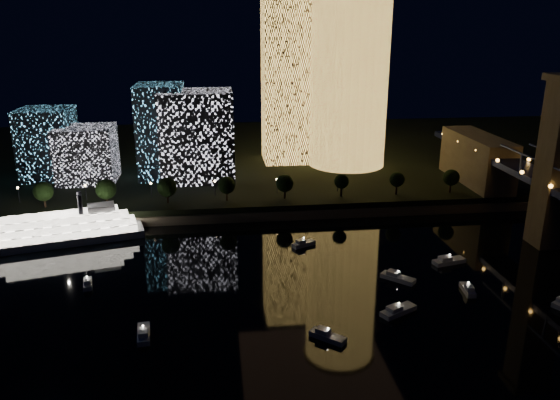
{
  "coord_description": "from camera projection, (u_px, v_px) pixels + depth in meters",
  "views": [
    {
      "loc": [
        -32.97,
        -90.89,
        63.68
      ],
      "look_at": [
        -15.58,
        55.0,
        15.38
      ],
      "focal_mm": 35.0,
      "sensor_mm": 36.0,
      "label": 1
    }
  ],
  "objects": [
    {
      "name": "motorboats",
      "position": [
        352.0,
        328.0,
        117.35
      ],
      "size": [
        119.83,
        87.51,
        2.78
      ],
      "color": "silver",
      "rests_on": "ground"
    },
    {
      "name": "tower_cylindrical",
      "position": [
        350.0,
        62.0,
        221.95
      ],
      "size": [
        34.0,
        34.0,
        85.48
      ],
      "color": "#E8AE4A",
      "rests_on": "far_bank"
    },
    {
      "name": "seawall",
      "position": [
        316.0,
        212.0,
        186.21
      ],
      "size": [
        420.0,
        6.0,
        3.0
      ],
      "primitive_type": "cube",
      "color": "#6B5E4C",
      "rests_on": "ground"
    },
    {
      "name": "riverboat",
      "position": [
        54.0,
        231.0,
        163.29
      ],
      "size": [
        51.42,
        21.7,
        15.21
      ],
      "color": "silver",
      "rests_on": "ground"
    },
    {
      "name": "street_lamps",
      "position": [
        215.0,
        185.0,
        191.36
      ],
      "size": [
        132.7,
        0.7,
        5.65
      ],
      "color": "black",
      "rests_on": "far_bank"
    },
    {
      "name": "esplanade_trees",
      "position": [
        207.0,
        186.0,
        184.97
      ],
      "size": [
        165.69,
        6.87,
        8.94
      ],
      "color": "black",
      "rests_on": "far_bank"
    },
    {
      "name": "tower_rectangular",
      "position": [
        288.0,
        83.0,
        231.98
      ],
      "size": [
        21.22,
        21.22,
        67.53
      ],
      "primitive_type": "cube",
      "color": "#E8AE4A",
      "rests_on": "far_bank"
    },
    {
      "name": "midrise_blocks",
      "position": [
        142.0,
        138.0,
        210.61
      ],
      "size": [
        81.24,
        31.37,
        35.77
      ],
      "color": "white",
      "rests_on": "far_bank"
    },
    {
      "name": "far_bank",
      "position": [
        286.0,
        156.0,
        259.48
      ],
      "size": [
        420.0,
        160.0,
        5.0
      ],
      "primitive_type": "cube",
      "color": "black",
      "rests_on": "ground"
    },
    {
      "name": "ground",
      "position": [
        389.0,
        355.0,
        109.33
      ],
      "size": [
        520.0,
        520.0,
        0.0
      ],
      "primitive_type": "plane",
      "color": "black",
      "rests_on": "ground"
    }
  ]
}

